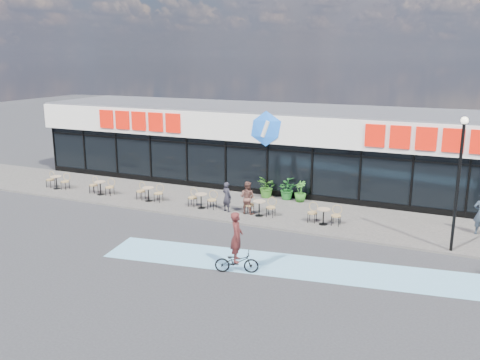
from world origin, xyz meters
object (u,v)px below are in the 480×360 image
Objects in this scene: potted_plant_left at (267,187)px; lamp_post at (459,173)px; patron_right at (247,197)px; bistro_set_0 at (57,181)px; potted_plant_mid at (286,189)px; potted_plant_right at (300,191)px; patron_left at (227,197)px; cyclist_a at (237,251)px.

lamp_post is at bearing -24.08° from potted_plant_left.
lamp_post is at bearing 177.85° from patron_right.
bistro_set_0 is 13.15m from potted_plant_mid.
lamp_post is 3.29× the size of patron_right.
patron_right is (-1.75, -2.98, 0.25)m from potted_plant_right.
lamp_post is 4.61× the size of potted_plant_mid.
patron_left is 6.98m from cyclist_a.
potted_plant_right is 0.74× the size of patron_left.
patron_left is at bearing -120.91° from potted_plant_mid.
patron_left is (-10.27, 1.06, -2.38)m from lamp_post.
potted_plant_right is at bearing -0.88° from potted_plant_left.
potted_plant_left is 9.58m from cyclist_a.
lamp_post is at bearing -27.39° from potted_plant_mid.
bistro_set_0 is at bearing 5.18° from patron_right.
potted_plant_mid is at bearing 152.61° from lamp_post.
lamp_post is 8.93m from potted_plant_right.
cyclist_a is (2.25, -6.27, -0.09)m from patron_right.
lamp_post is 4.47× the size of potted_plant_left.
bistro_set_0 is at bearing 156.13° from cyclist_a.
lamp_post is 3.54× the size of patron_left.
potted_plant_left is at bearing 14.53° from bistro_set_0.
lamp_post is at bearing -29.02° from potted_plant_right.
lamp_post reaches higher than potted_plant_left.
potted_plant_right is 3.47m from patron_right.
patron_right is at bearing -106.14° from potted_plant_mid.
potted_plant_left is 1.03× the size of potted_plant_mid.
potted_plant_mid is 3.28m from patron_right.
potted_plant_left is at bearing -85.80° from patron_left.
potted_plant_left is 1.04m from potted_plant_mid.
patron_left is (-2.79, -3.09, 0.19)m from potted_plant_right.
patron_left is at bearing 118.06° from cyclist_a.
potted_plant_mid is 1.03× the size of potted_plant_right.
cyclist_a is (2.37, -9.28, 0.12)m from potted_plant_left.
patron_left is (-0.92, -3.12, 0.16)m from potted_plant_left.
potted_plant_mid is at bearing -100.27° from patron_left.
potted_plant_left is (-9.35, 4.18, -2.54)m from lamp_post.
potted_plant_mid is 9.51m from cyclist_a.
potted_plant_mid is at bearing 169.11° from potted_plant_right.
potted_plant_mid reaches higher than bistro_set_0.
potted_plant_left is 0.52× the size of cyclist_a.
potted_plant_mid is 0.71× the size of patron_right.
cyclist_a reaches higher than potted_plant_left.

